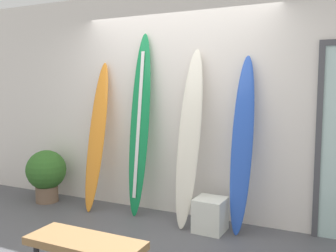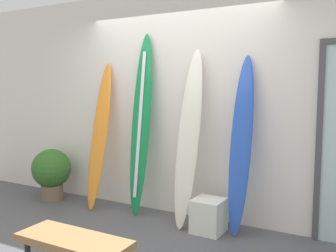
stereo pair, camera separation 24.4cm
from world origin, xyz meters
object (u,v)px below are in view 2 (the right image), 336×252
object	(u,v)px
surfboard_cobalt	(241,145)
bench	(74,245)
surfboard_emerald	(141,126)
potted_plant	(51,171)
surfboard_ivory	(188,139)
surfboard_sunset	(99,136)
display_block_left	(209,216)

from	to	relation	value
surfboard_cobalt	bench	size ratio (longest dim) A/B	2.13
surfboard_emerald	potted_plant	bearing A→B (deg)	-173.71
surfboard_emerald	surfboard_cobalt	xyz separation A→B (m)	(1.30, -0.03, -0.14)
surfboard_ivory	surfboard_cobalt	distance (m)	0.61
surfboard_cobalt	potted_plant	size ratio (longest dim) A/B	2.68
potted_plant	bench	size ratio (longest dim) A/B	0.79
surfboard_sunset	potted_plant	xyz separation A→B (m)	(-0.80, -0.09, -0.53)
bench	surfboard_sunset	bearing A→B (deg)	123.82
surfboard_emerald	bench	bearing A→B (deg)	-72.51
potted_plant	surfboard_ivory	bearing A→B (deg)	2.09
surfboard_emerald	potted_plant	world-z (taller)	surfboard_emerald
surfboard_sunset	surfboard_emerald	size ratio (longest dim) A/B	0.85
surfboard_sunset	surfboard_emerald	world-z (taller)	surfboard_emerald
surfboard_cobalt	bench	bearing A→B (deg)	-111.70
potted_plant	display_block_left	bearing A→B (deg)	-0.69
surfboard_sunset	bench	distance (m)	2.20
surfboard_emerald	potted_plant	size ratio (longest dim) A/B	3.12
surfboard_sunset	surfboard_ivory	bearing A→B (deg)	-0.59
surfboard_emerald	display_block_left	world-z (taller)	surfboard_emerald
surfboard_ivory	surfboard_cobalt	size ratio (longest dim) A/B	1.05
display_block_left	potted_plant	bearing A→B (deg)	179.31
surfboard_emerald	surfboard_cobalt	bearing A→B (deg)	-1.13
surfboard_ivory	bench	bearing A→B (deg)	-93.87
surfboard_sunset	display_block_left	world-z (taller)	surfboard_sunset
surfboard_cobalt	display_block_left	world-z (taller)	surfboard_cobalt
surfboard_sunset	potted_plant	size ratio (longest dim) A/B	2.65
surfboard_ivory	display_block_left	world-z (taller)	surfboard_ivory
surfboard_sunset	potted_plant	world-z (taller)	surfboard_sunset
surfboard_cobalt	display_block_left	bearing A→B (deg)	-152.19
display_block_left	bench	bearing A→B (deg)	-104.26
surfboard_ivory	surfboard_emerald	bearing A→B (deg)	173.57
display_block_left	potted_plant	xyz separation A→B (m)	(-2.41, 0.03, 0.23)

